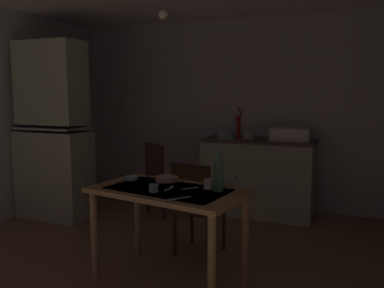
{
  "coord_description": "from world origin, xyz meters",
  "views": [
    {
      "loc": [
        1.65,
        -3.25,
        1.48
      ],
      "look_at": [
        0.26,
        0.13,
        1.01
      ],
      "focal_mm": 37.05,
      "sensor_mm": 36.0,
      "label": 1
    }
  ],
  "objects_px": {
    "hutch_cabinet": "(53,137)",
    "chair_by_counter": "(163,178)",
    "hand_pump": "(238,124)",
    "serving_bowl_wide": "(167,179)",
    "dining_table": "(168,202)",
    "teacup_mint": "(154,188)",
    "glass_bottle": "(219,175)",
    "mixing_bowl_counter": "(225,135)",
    "sink_basin": "(291,134)",
    "chair_far_side": "(196,206)"
  },
  "relations": [
    {
      "from": "chair_by_counter",
      "to": "hutch_cabinet",
      "type": "bearing_deg",
      "value": -154.46
    },
    {
      "from": "mixing_bowl_counter",
      "to": "sink_basin",
      "type": "bearing_deg",
      "value": 3.63
    },
    {
      "from": "sink_basin",
      "to": "chair_by_counter",
      "type": "distance_m",
      "value": 1.61
    },
    {
      "from": "hutch_cabinet",
      "to": "sink_basin",
      "type": "distance_m",
      "value": 2.79
    },
    {
      "from": "glass_bottle",
      "to": "chair_far_side",
      "type": "bearing_deg",
      "value": 127.86
    },
    {
      "from": "hand_pump",
      "to": "chair_by_counter",
      "type": "height_order",
      "value": "hand_pump"
    },
    {
      "from": "sink_basin",
      "to": "dining_table",
      "type": "relative_size",
      "value": 0.34
    },
    {
      "from": "hutch_cabinet",
      "to": "chair_by_counter",
      "type": "distance_m",
      "value": 1.37
    },
    {
      "from": "hand_pump",
      "to": "serving_bowl_wide",
      "type": "xyz_separation_m",
      "value": [
        -0.1,
        -1.84,
        -0.32
      ]
    },
    {
      "from": "mixing_bowl_counter",
      "to": "chair_by_counter",
      "type": "distance_m",
      "value": 0.94
    },
    {
      "from": "teacup_mint",
      "to": "glass_bottle",
      "type": "bearing_deg",
      "value": 26.03
    },
    {
      "from": "chair_far_side",
      "to": "serving_bowl_wide",
      "type": "relative_size",
      "value": 4.58
    },
    {
      "from": "mixing_bowl_counter",
      "to": "serving_bowl_wide",
      "type": "bearing_deg",
      "value": -88.61
    },
    {
      "from": "chair_by_counter",
      "to": "serving_bowl_wide",
      "type": "height_order",
      "value": "chair_by_counter"
    },
    {
      "from": "mixing_bowl_counter",
      "to": "chair_by_counter",
      "type": "height_order",
      "value": "mixing_bowl_counter"
    },
    {
      "from": "dining_table",
      "to": "hutch_cabinet",
      "type": "bearing_deg",
      "value": 153.77
    },
    {
      "from": "hutch_cabinet",
      "to": "serving_bowl_wide",
      "type": "relative_size",
      "value": 10.98
    },
    {
      "from": "dining_table",
      "to": "teacup_mint",
      "type": "relative_size",
      "value": 17.61
    },
    {
      "from": "hutch_cabinet",
      "to": "chair_far_side",
      "type": "height_order",
      "value": "hutch_cabinet"
    },
    {
      "from": "mixing_bowl_counter",
      "to": "chair_far_side",
      "type": "xyz_separation_m",
      "value": [
        0.18,
        -1.42,
        -0.5
      ]
    },
    {
      "from": "mixing_bowl_counter",
      "to": "teacup_mint",
      "type": "relative_size",
      "value": 3.08
    },
    {
      "from": "sink_basin",
      "to": "serving_bowl_wide",
      "type": "xyz_separation_m",
      "value": [
        -0.75,
        -1.8,
        -0.23
      ]
    },
    {
      "from": "mixing_bowl_counter",
      "to": "dining_table",
      "type": "bearing_deg",
      "value": -85.12
    },
    {
      "from": "glass_bottle",
      "to": "teacup_mint",
      "type": "bearing_deg",
      "value": -153.97
    },
    {
      "from": "mixing_bowl_counter",
      "to": "dining_table",
      "type": "height_order",
      "value": "mixing_bowl_counter"
    },
    {
      "from": "hutch_cabinet",
      "to": "dining_table",
      "type": "height_order",
      "value": "hutch_cabinet"
    },
    {
      "from": "chair_far_side",
      "to": "teacup_mint",
      "type": "relative_size",
      "value": 11.87
    },
    {
      "from": "mixing_bowl_counter",
      "to": "chair_by_counter",
      "type": "xyz_separation_m",
      "value": [
        -0.64,
        -0.47,
        -0.5
      ]
    },
    {
      "from": "glass_bottle",
      "to": "hand_pump",
      "type": "bearing_deg",
      "value": 101.63
    },
    {
      "from": "hand_pump",
      "to": "dining_table",
      "type": "bearing_deg",
      "value": -89.13
    },
    {
      "from": "hand_pump",
      "to": "chair_far_side",
      "type": "relative_size",
      "value": 0.45
    },
    {
      "from": "hand_pump",
      "to": "chair_far_side",
      "type": "distance_m",
      "value": 1.64
    },
    {
      "from": "hand_pump",
      "to": "hutch_cabinet",
      "type": "bearing_deg",
      "value": -149.96
    },
    {
      "from": "chair_far_side",
      "to": "serving_bowl_wide",
      "type": "distance_m",
      "value": 0.47
    },
    {
      "from": "chair_by_counter",
      "to": "teacup_mint",
      "type": "height_order",
      "value": "chair_by_counter"
    },
    {
      "from": "hutch_cabinet",
      "to": "glass_bottle",
      "type": "distance_m",
      "value": 2.5
    },
    {
      "from": "dining_table",
      "to": "teacup_mint",
      "type": "distance_m",
      "value": 0.19
    },
    {
      "from": "dining_table",
      "to": "chair_by_counter",
      "type": "distance_m",
      "value": 1.73
    },
    {
      "from": "serving_bowl_wide",
      "to": "glass_bottle",
      "type": "distance_m",
      "value": 0.54
    },
    {
      "from": "sink_basin",
      "to": "glass_bottle",
      "type": "height_order",
      "value": "sink_basin"
    },
    {
      "from": "hutch_cabinet",
      "to": "dining_table",
      "type": "bearing_deg",
      "value": -26.23
    },
    {
      "from": "dining_table",
      "to": "glass_bottle",
      "type": "xyz_separation_m",
      "value": [
        0.38,
        0.09,
        0.23
      ]
    },
    {
      "from": "hutch_cabinet",
      "to": "chair_by_counter",
      "type": "bearing_deg",
      "value": 25.54
    },
    {
      "from": "hutch_cabinet",
      "to": "mixing_bowl_counter",
      "type": "bearing_deg",
      "value": 29.67
    },
    {
      "from": "chair_far_side",
      "to": "chair_by_counter",
      "type": "xyz_separation_m",
      "value": [
        -0.82,
        0.95,
        0.0
      ]
    },
    {
      "from": "hutch_cabinet",
      "to": "glass_bottle",
      "type": "height_order",
      "value": "hutch_cabinet"
    },
    {
      "from": "hutch_cabinet",
      "to": "chair_by_counter",
      "type": "relative_size",
      "value": 2.34
    },
    {
      "from": "hutch_cabinet",
      "to": "sink_basin",
      "type": "height_order",
      "value": "hutch_cabinet"
    },
    {
      "from": "sink_basin",
      "to": "teacup_mint",
      "type": "xyz_separation_m",
      "value": [
        -0.68,
        -2.16,
        -0.22
      ]
    },
    {
      "from": "glass_bottle",
      "to": "hutch_cabinet",
      "type": "bearing_deg",
      "value": 159.5
    }
  ]
}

